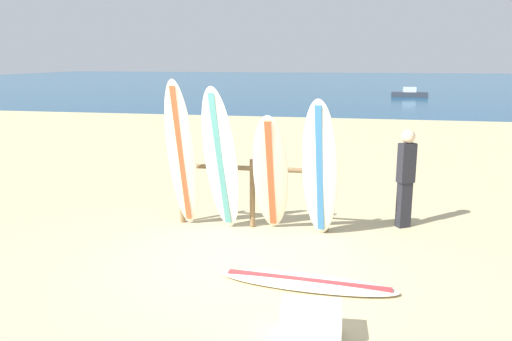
{
  "coord_description": "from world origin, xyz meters",
  "views": [
    {
      "loc": [
        1.51,
        -6.32,
        2.76
      ],
      "look_at": [
        -0.16,
        1.94,
        0.9
      ],
      "focal_mm": 35.72,
      "sensor_mm": 36.0,
      "label": 1
    }
  ],
  "objects_px": {
    "surfboard_rack": "(252,184)",
    "beachgoer_standing": "(406,174)",
    "surfboard_leaning_center": "(320,170)",
    "surfboard_lying_on_sand": "(307,282)",
    "surfboard_leaning_far_left": "(182,156)",
    "surfboard_leaning_left": "(221,161)",
    "small_boat_offshore": "(409,93)",
    "cooler_box": "(311,321)",
    "surfboard_leaning_center_left": "(271,175)"
  },
  "relations": [
    {
      "from": "surfboard_leaning_left",
      "to": "surfboard_leaning_center_left",
      "type": "height_order",
      "value": "surfboard_leaning_left"
    },
    {
      "from": "surfboard_leaning_far_left",
      "to": "small_boat_offshore",
      "type": "relative_size",
      "value": 0.95
    },
    {
      "from": "surfboard_rack",
      "to": "cooler_box",
      "type": "bearing_deg",
      "value": -68.66
    },
    {
      "from": "surfboard_leaning_center_left",
      "to": "cooler_box",
      "type": "bearing_deg",
      "value": -72.65
    },
    {
      "from": "surfboard_leaning_left",
      "to": "surfboard_lying_on_sand",
      "type": "xyz_separation_m",
      "value": [
        1.56,
        -1.69,
        -1.15
      ]
    },
    {
      "from": "surfboard_leaning_center",
      "to": "cooler_box",
      "type": "height_order",
      "value": "surfboard_leaning_center"
    },
    {
      "from": "surfboard_leaning_far_left",
      "to": "surfboard_leaning_left",
      "type": "relative_size",
      "value": 1.04
    },
    {
      "from": "surfboard_leaning_center",
      "to": "surfboard_lying_on_sand",
      "type": "distance_m",
      "value": 2.04
    },
    {
      "from": "surfboard_leaning_left",
      "to": "surfboard_lying_on_sand",
      "type": "bearing_deg",
      "value": -47.33
    },
    {
      "from": "surfboard_lying_on_sand",
      "to": "cooler_box",
      "type": "distance_m",
      "value": 1.24
    },
    {
      "from": "surfboard_lying_on_sand",
      "to": "beachgoer_standing",
      "type": "distance_m",
      "value": 3.02
    },
    {
      "from": "surfboard_leaning_left",
      "to": "beachgoer_standing",
      "type": "xyz_separation_m",
      "value": [
        2.9,
        0.87,
        -0.28
      ]
    },
    {
      "from": "surfboard_leaning_left",
      "to": "small_boat_offshore",
      "type": "xyz_separation_m",
      "value": [
        5.69,
        31.51,
        -0.93
      ]
    },
    {
      "from": "surfboard_lying_on_sand",
      "to": "surfboard_leaning_center",
      "type": "bearing_deg",
      "value": 90.18
    },
    {
      "from": "small_boat_offshore",
      "to": "surfboard_rack",
      "type": "bearing_deg",
      "value": -99.59
    },
    {
      "from": "surfboard_leaning_left",
      "to": "small_boat_offshore",
      "type": "height_order",
      "value": "surfboard_leaning_left"
    },
    {
      "from": "surfboard_leaning_far_left",
      "to": "beachgoer_standing",
      "type": "height_order",
      "value": "surfboard_leaning_far_left"
    },
    {
      "from": "surfboard_leaning_left",
      "to": "surfboard_leaning_center",
      "type": "relative_size",
      "value": 1.08
    },
    {
      "from": "surfboard_rack",
      "to": "beachgoer_standing",
      "type": "relative_size",
      "value": 1.55
    },
    {
      "from": "surfboard_leaning_center_left",
      "to": "beachgoer_standing",
      "type": "distance_m",
      "value": 2.27
    },
    {
      "from": "surfboard_leaning_far_left",
      "to": "surfboard_leaning_center",
      "type": "bearing_deg",
      "value": 0.27
    },
    {
      "from": "surfboard_leaning_center",
      "to": "surfboard_lying_on_sand",
      "type": "relative_size",
      "value": 0.97
    },
    {
      "from": "surfboard_leaning_left",
      "to": "surfboard_leaning_far_left",
      "type": "bearing_deg",
      "value": 177.31
    },
    {
      "from": "surfboard_leaning_far_left",
      "to": "small_boat_offshore",
      "type": "height_order",
      "value": "surfboard_leaning_far_left"
    },
    {
      "from": "cooler_box",
      "to": "surfboard_leaning_center_left",
      "type": "bearing_deg",
      "value": 103.89
    },
    {
      "from": "surfboard_leaning_center",
      "to": "beachgoer_standing",
      "type": "xyz_separation_m",
      "value": [
        1.34,
        0.83,
        -0.2
      ]
    },
    {
      "from": "surfboard_rack",
      "to": "surfboard_leaning_left",
      "type": "height_order",
      "value": "surfboard_leaning_left"
    },
    {
      "from": "surfboard_leaning_left",
      "to": "beachgoer_standing",
      "type": "distance_m",
      "value": 3.04
    },
    {
      "from": "surfboard_leaning_far_left",
      "to": "surfboard_leaning_center",
      "type": "relative_size",
      "value": 1.12
    },
    {
      "from": "surfboard_rack",
      "to": "surfboard_leaning_center",
      "type": "relative_size",
      "value": 1.16
    },
    {
      "from": "surfboard_leaning_far_left",
      "to": "cooler_box",
      "type": "height_order",
      "value": "surfboard_leaning_far_left"
    },
    {
      "from": "beachgoer_standing",
      "to": "surfboard_leaning_far_left",
      "type": "bearing_deg",
      "value": -166.74
    },
    {
      "from": "surfboard_leaning_far_left",
      "to": "beachgoer_standing",
      "type": "relative_size",
      "value": 1.51
    },
    {
      "from": "beachgoer_standing",
      "to": "cooler_box",
      "type": "bearing_deg",
      "value": -107.38
    },
    {
      "from": "surfboard_leaning_center",
      "to": "surfboard_lying_on_sand",
      "type": "height_order",
      "value": "surfboard_leaning_center"
    },
    {
      "from": "cooler_box",
      "to": "surfboard_leaning_center",
      "type": "bearing_deg",
      "value": 89.65
    },
    {
      "from": "surfboard_leaning_left",
      "to": "small_boat_offshore",
      "type": "bearing_deg",
      "value": 79.76
    },
    {
      "from": "surfboard_leaning_center",
      "to": "surfboard_lying_on_sand",
      "type": "bearing_deg",
      "value": -89.82
    },
    {
      "from": "surfboard_rack",
      "to": "surfboard_leaning_far_left",
      "type": "distance_m",
      "value": 1.25
    },
    {
      "from": "surfboard_rack",
      "to": "beachgoer_standing",
      "type": "height_order",
      "value": "beachgoer_standing"
    },
    {
      "from": "surfboard_leaning_center",
      "to": "beachgoer_standing",
      "type": "bearing_deg",
      "value": 31.63
    },
    {
      "from": "surfboard_lying_on_sand",
      "to": "beachgoer_standing",
      "type": "relative_size",
      "value": 1.38
    },
    {
      "from": "surfboard_leaning_center_left",
      "to": "small_boat_offshore",
      "type": "bearing_deg",
      "value": 81.15
    },
    {
      "from": "surfboard_lying_on_sand",
      "to": "small_boat_offshore",
      "type": "xyz_separation_m",
      "value": [
        4.13,
        33.2,
        0.22
      ]
    },
    {
      "from": "small_boat_offshore",
      "to": "cooler_box",
      "type": "bearing_deg",
      "value": -96.59
    },
    {
      "from": "surfboard_leaning_left",
      "to": "surfboard_leaning_center",
      "type": "distance_m",
      "value": 1.56
    },
    {
      "from": "surfboard_leaning_center",
      "to": "surfboard_leaning_left",
      "type": "bearing_deg",
      "value": -178.48
    },
    {
      "from": "surfboard_leaning_left",
      "to": "beachgoer_standing",
      "type": "bearing_deg",
      "value": 16.69
    },
    {
      "from": "surfboard_rack",
      "to": "surfboard_leaning_left",
      "type": "bearing_deg",
      "value": -138.64
    },
    {
      "from": "surfboard_rack",
      "to": "surfboard_lying_on_sand",
      "type": "xyz_separation_m",
      "value": [
        1.13,
        -2.07,
        -0.7
      ]
    }
  ]
}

